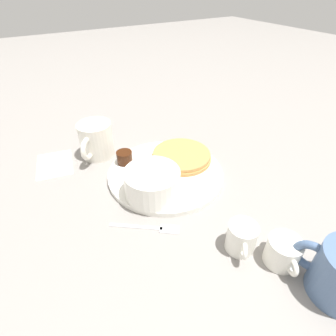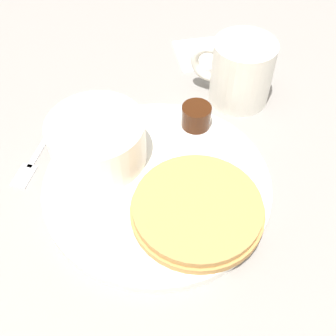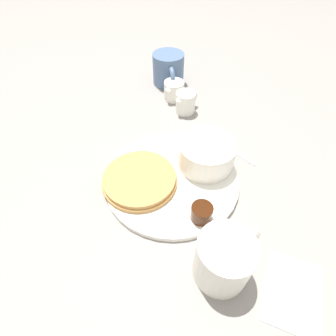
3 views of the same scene
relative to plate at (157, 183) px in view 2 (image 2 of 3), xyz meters
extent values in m
plane|color=gray|center=(0.00, 0.00, -0.01)|extent=(4.00, 4.00, 0.00)
cylinder|color=white|center=(0.00, 0.00, 0.00)|extent=(0.28, 0.28, 0.01)
cylinder|color=#B78447|center=(-0.02, 0.06, 0.01)|extent=(0.15, 0.15, 0.01)
cylinder|color=#B78447|center=(-0.02, 0.06, 0.02)|extent=(0.15, 0.15, 0.01)
cylinder|color=white|center=(0.05, -0.06, 0.04)|extent=(0.12, 0.12, 0.06)
cylinder|color=white|center=(0.05, -0.06, 0.06)|extent=(0.10, 0.10, 0.01)
cylinder|color=#38190A|center=(-0.08, -0.07, 0.02)|extent=(0.04, 0.04, 0.03)
cylinder|color=white|center=(0.06, -0.09, 0.02)|extent=(0.04, 0.04, 0.02)
sphere|color=white|center=(0.06, -0.09, 0.03)|extent=(0.02, 0.02, 0.02)
cylinder|color=silver|center=(-0.17, -0.11, 0.04)|extent=(0.09, 0.09, 0.09)
torus|color=silver|center=(-0.14, -0.14, 0.04)|extent=(0.05, 0.05, 0.06)
cube|color=silver|center=(0.11, -0.13, 0.00)|extent=(0.07, 0.09, 0.00)
cube|color=silver|center=(0.15, -0.08, 0.00)|extent=(0.04, 0.04, 0.00)
cube|color=white|center=(-0.18, -0.22, 0.00)|extent=(0.13, 0.10, 0.00)
camera|label=1|loc=(0.43, -0.25, 0.39)|focal=28.00mm
camera|label=2|loc=(0.11, 0.29, 0.41)|focal=45.00mm
camera|label=3|loc=(-0.34, -0.06, 0.42)|focal=28.00mm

